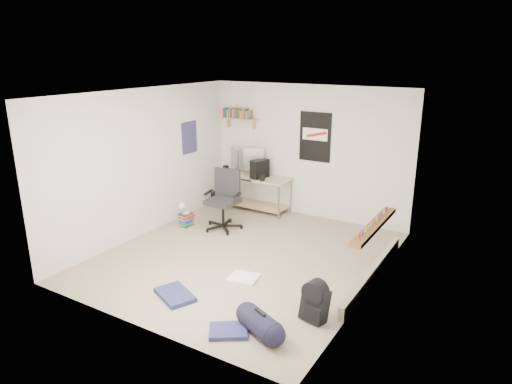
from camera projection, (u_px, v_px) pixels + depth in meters
The scene contains 26 objects.
floor at pixel (244, 256), 7.14m from camera, with size 4.00×4.50×0.01m, color gray.
ceiling at pixel (243, 93), 6.40m from camera, with size 4.00×4.50×0.01m, color white.
back_wall at pixel (308, 152), 8.62m from camera, with size 4.00×0.01×2.50m, color silver.
left_wall at pixel (144, 163), 7.76m from camera, with size 0.01×4.50×2.50m, color silver.
right_wall at pixel (377, 201), 5.79m from camera, with size 0.01×4.50×2.50m, color silver.
desk at pixel (255, 192), 9.17m from camera, with size 1.48×0.65×0.68m, color #CCB18E.
monitor_left at pixel (235, 165), 9.22m from camera, with size 0.36×0.09×0.40m, color #AFAEB4.
monitor_right at pixel (253, 167), 8.97m from camera, with size 0.40×0.10×0.44m, color #ACADB1.
pc_tower at pixel (260, 169), 8.86m from camera, with size 0.18×0.37×0.39m, color black.
keyboard at pixel (245, 179), 8.90m from camera, with size 0.40×0.14×0.02m, color black.
speaker_left at pixel (226, 170), 9.29m from camera, with size 0.09×0.09×0.17m, color black.
speaker_right at pixel (262, 178), 8.68m from camera, with size 0.08×0.08×0.16m, color black.
office_chair at pixel (223, 203), 8.11m from camera, with size 0.70×0.70×1.08m, color black.
wall_shelf at pixel (240, 119), 9.08m from camera, with size 0.80×0.22×0.24m, color tan.
poster_back_wall at pixel (315, 137), 8.44m from camera, with size 0.62×0.03×0.92m, color black.
poster_left_wall at pixel (189, 138), 8.66m from camera, with size 0.02×0.42×0.60m, color navy.
window at pixel (380, 180), 6.00m from camera, with size 0.10×1.50×1.26m, color brown.
baseboard_heater at pixel (373, 273), 6.40m from camera, with size 0.08×2.50×0.18m, color #B7B2A8.
backpack at pixel (315, 305), 5.39m from camera, with size 0.30×0.24×0.40m, color black.
duffel_bag at pixel (260, 323), 5.12m from camera, with size 0.27×0.27×0.53m, color black.
tshirt at pixel (244, 278), 6.41m from camera, with size 0.40×0.34×0.04m, color white.
jeans_a at pixel (175, 295), 5.94m from camera, with size 0.57×0.36×0.06m, color #222A4D.
jeans_b at pixel (228, 331), 5.18m from camera, with size 0.43×0.32×0.05m, color navy.
book_stack at pixel (186, 219), 8.29m from camera, with size 0.44×0.36×0.30m, color brown.
desk_lamp at pixel (186, 208), 8.19m from camera, with size 0.13×0.22×0.22m, color silver.
subwoofer at pixel (220, 199), 9.45m from camera, with size 0.27×0.27×0.31m, color black.
Camera 1 is at (3.52, -5.50, 3.06)m, focal length 32.00 mm.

